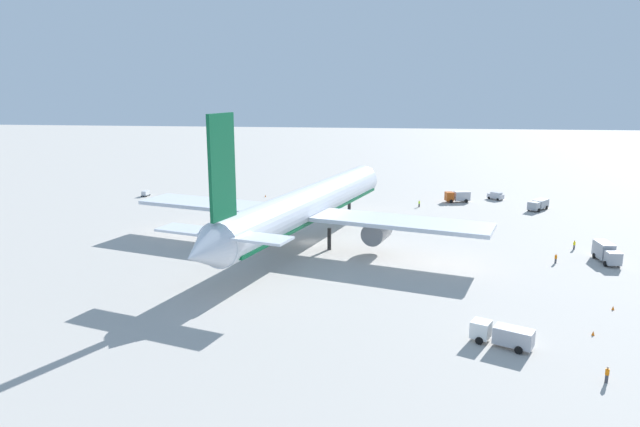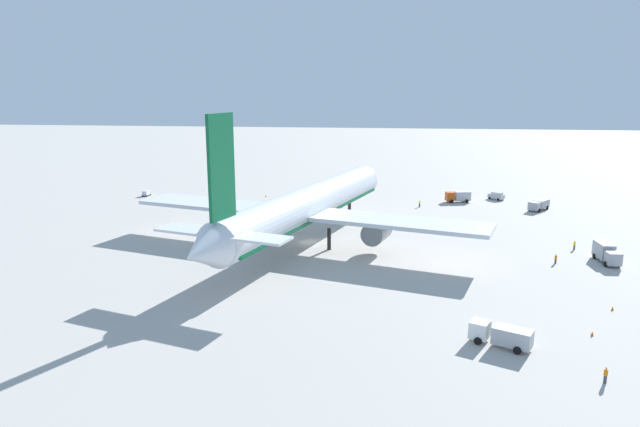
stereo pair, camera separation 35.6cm
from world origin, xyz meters
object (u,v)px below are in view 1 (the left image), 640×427
service_van (496,196)px  baggage_cart_0 (146,193)px  service_truck_3 (538,204)px  ground_worker_3 (419,204)px  ground_worker_1 (556,258)px  service_truck_1 (502,334)px  ground_worker_2 (574,245)px  traffic_cone_3 (593,333)px  traffic_cone_0 (613,308)px  airliner (307,207)px  ground_worker_0 (607,375)px  service_truck_4 (458,196)px  traffic_cone_1 (284,198)px  service_truck_0 (606,252)px  traffic_cone_2 (265,196)px

service_van → baggage_cart_0: bearing=94.3°
service_truck_3 → ground_worker_3: 28.00m
service_truck_3 → ground_worker_1: 43.63m
service_truck_1 → ground_worker_3: service_truck_1 is taller
baggage_cart_0 → ground_worker_1: bearing=-117.3°
ground_worker_2 → traffic_cone_3: ground_worker_2 is taller
service_van → traffic_cone_0: (-75.07, -2.38, -0.76)m
ground_worker_3 → ground_worker_2: bearing=-142.3°
service_truck_3 → traffic_cone_0: size_ratio=12.32×
airliner → ground_worker_0: (-46.82, -37.16, -6.28)m
service_truck_4 → traffic_cone_1: (-2.02, 44.51, -1.26)m
ground_worker_1 → traffic_cone_1: bearing=48.9°
ground_worker_1 → traffic_cone_1: 73.21m
service_truck_0 → traffic_cone_1: bearing=53.9°
service_truck_1 → service_truck_3: service_truck_1 is taller
service_truck_4 → service_van: (4.72, -10.19, -0.51)m
service_truck_4 → traffic_cone_2: size_ratio=11.79×
service_van → traffic_cone_0: size_ratio=7.57×
airliner → service_truck_4: airliner is taller
baggage_cart_0 → traffic_cone_2: bearing=-84.7°
service_truck_0 → ground_worker_3: 50.32m
ground_worker_2 → traffic_cone_3: (-37.77, 8.95, -0.57)m
service_truck_0 → ground_worker_2: (7.18, 2.93, -0.82)m
traffic_cone_0 → traffic_cone_1: bearing=39.9°
airliner → ground_worker_1: airliner is taller
service_truck_1 → ground_worker_2: (41.96, -20.23, -0.55)m
ground_worker_0 → traffic_cone_3: size_ratio=3.13×
traffic_cone_2 → ground_worker_1: bearing=-130.0°
service_truck_1 → traffic_cone_2: bearing=28.7°
baggage_cart_0 → traffic_cone_0: bearing=-125.7°
service_truck_4 → ground_worker_1: service_truck_4 is taller
airliner → ground_worker_3: airliner is taller
service_truck_3 → traffic_cone_1: bearing=85.3°
ground_worker_1 → traffic_cone_1: size_ratio=2.95×
service_truck_1 → traffic_cone_1: bearing=26.5°
ground_worker_3 → traffic_cone_2: 40.90m
airliner → service_truck_4: 54.53m
ground_worker_1 → traffic_cone_0: size_ratio=2.95×
airliner → service_truck_1: (-39.60, -28.32, -5.76)m
service_truck_0 → service_truck_4: (48.38, 19.14, -0.13)m
service_truck_3 → traffic_cone_3: service_truck_3 is taller
airliner → traffic_cone_1: airliner is taller
ground_worker_3 → service_truck_4: bearing=-53.6°
ground_worker_3 → traffic_cone_1: (5.33, 34.54, -0.56)m
airliner → ground_worker_0: size_ratio=42.12×
airliner → traffic_cone_0: size_ratio=131.94×
airliner → service_van: size_ratio=17.42×
service_truck_1 → baggage_cart_0: 112.54m
traffic_cone_2 → traffic_cone_3: same height
airliner → ground_worker_1: 43.92m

